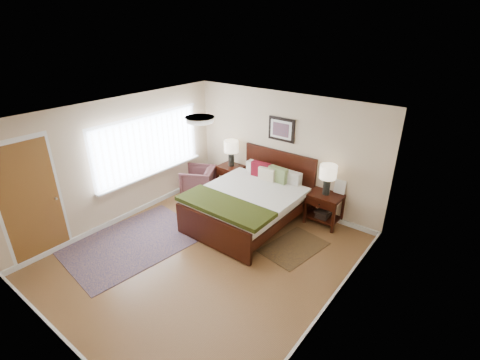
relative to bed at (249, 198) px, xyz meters
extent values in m
plane|color=brown|center=(0.07, -1.37, -0.57)|extent=(5.00, 5.00, 0.00)
cube|color=beige|center=(0.07, 1.13, 0.68)|extent=(4.50, 0.04, 2.50)
cube|color=beige|center=(0.07, -3.87, 0.68)|extent=(4.50, 0.04, 2.50)
cube|color=beige|center=(-2.18, -1.37, 0.68)|extent=(0.04, 5.00, 2.50)
cube|color=beige|center=(2.32, -1.37, 0.68)|extent=(0.04, 5.00, 2.50)
cube|color=white|center=(0.07, -1.37, 1.93)|extent=(4.50, 5.00, 0.02)
cube|color=silver|center=(-2.16, -0.67, 0.83)|extent=(0.02, 2.72, 1.32)
cube|color=silver|center=(-2.14, -0.67, 0.83)|extent=(0.01, 2.60, 1.20)
cube|color=silver|center=(-2.11, -0.67, 0.20)|extent=(0.10, 2.72, 0.04)
cube|color=silver|center=(-2.16, -3.12, 0.52)|extent=(0.01, 1.00, 2.18)
cube|color=brown|center=(-2.15, -3.12, 0.48)|extent=(0.01, 0.90, 2.10)
cylinder|color=#999999|center=(-2.13, -2.74, 0.43)|extent=(0.04, 0.04, 0.04)
cylinder|color=white|center=(0.07, -1.37, 1.89)|extent=(0.40, 0.40, 0.07)
cylinder|color=beige|center=(0.07, -1.37, 1.93)|extent=(0.44, 0.44, 0.01)
cube|color=black|center=(0.00, 1.09, 0.07)|extent=(1.76, 0.06, 1.23)
cube|color=black|center=(0.00, -1.14, -0.24)|extent=(1.76, 0.06, 0.61)
cube|color=black|center=(-0.84, -0.03, -0.21)|extent=(0.06, 2.20, 0.20)
cube|color=black|center=(0.84, -0.03, -0.21)|extent=(0.06, 2.20, 0.20)
cube|color=beige|center=(0.00, -0.03, -0.07)|extent=(1.66, 2.18, 0.24)
cube|color=beige|center=(0.00, -0.13, 0.09)|extent=(1.84, 1.95, 0.11)
cube|color=#2F340F|center=(0.00, -0.78, 0.15)|extent=(1.88, 0.70, 0.08)
cube|color=beige|center=(-0.38, 0.85, 0.25)|extent=(0.55, 0.18, 0.29)
cube|color=beige|center=(0.38, 0.85, 0.25)|extent=(0.55, 0.18, 0.29)
cube|color=#5D0A16|center=(-0.24, 0.73, 0.29)|extent=(0.43, 0.17, 0.35)
cube|color=olive|center=(0.20, 0.73, 0.29)|extent=(0.42, 0.16, 0.35)
cube|color=beige|center=(-0.02, 0.65, 0.27)|extent=(0.38, 0.13, 0.31)
cube|color=black|center=(0.00, 1.10, 1.15)|extent=(0.62, 0.03, 0.50)
cube|color=silver|center=(0.00, 1.08, 1.15)|extent=(0.50, 0.01, 0.38)
cube|color=#A52D23|center=(0.00, 1.07, 1.15)|extent=(0.38, 0.01, 0.28)
cube|color=black|center=(-1.20, 0.90, 0.07)|extent=(0.56, 0.50, 0.05)
cube|color=black|center=(-1.44, 0.68, -0.26)|extent=(0.05, 0.05, 0.62)
cube|color=black|center=(-0.95, 0.68, -0.26)|extent=(0.05, 0.05, 0.62)
cube|color=black|center=(-1.44, 1.12, -0.26)|extent=(0.05, 0.05, 0.62)
cube|color=black|center=(-0.95, 1.12, -0.26)|extent=(0.05, 0.05, 0.62)
cube|color=black|center=(-1.20, 0.66, -0.03)|extent=(0.50, 0.03, 0.14)
cube|color=black|center=(1.21, 0.90, 0.07)|extent=(0.67, 0.50, 0.05)
cube|color=black|center=(0.91, 0.68, -0.26)|extent=(0.05, 0.05, 0.62)
cube|color=black|center=(1.52, 0.68, -0.26)|extent=(0.05, 0.05, 0.62)
cube|color=black|center=(0.91, 1.12, -0.26)|extent=(0.05, 0.05, 0.62)
cube|color=black|center=(1.52, 1.12, -0.26)|extent=(0.05, 0.05, 0.62)
cube|color=black|center=(1.21, 0.66, -0.03)|extent=(0.61, 0.03, 0.14)
cube|color=black|center=(1.21, 0.90, -0.43)|extent=(0.61, 0.44, 0.03)
cube|color=black|center=(1.21, 0.90, -0.40)|extent=(0.24, 0.31, 0.03)
cube|color=black|center=(1.21, 0.90, -0.36)|extent=(0.24, 0.31, 0.03)
cube|color=black|center=(1.21, 0.90, -0.33)|extent=(0.24, 0.31, 0.03)
cube|color=black|center=(1.21, 0.90, -0.29)|extent=(0.24, 0.31, 0.03)
cylinder|color=black|center=(-1.20, 0.90, 0.26)|extent=(0.14, 0.14, 0.32)
cylinder|color=black|center=(-1.20, 0.90, 0.44)|extent=(0.02, 0.02, 0.06)
cylinder|color=beige|center=(-1.20, 0.90, 0.58)|extent=(0.33, 0.33, 0.26)
cylinder|color=black|center=(1.21, 0.90, 0.26)|extent=(0.14, 0.14, 0.32)
cylinder|color=black|center=(1.21, 0.90, 0.44)|extent=(0.02, 0.02, 0.06)
cylinder|color=beige|center=(1.21, 0.90, 0.58)|extent=(0.33, 0.33, 0.26)
imported|color=brown|center=(-1.73, 0.30, -0.23)|extent=(0.98, 0.97, 0.67)
cube|color=#0D1744|center=(-1.28, -1.92, -0.56)|extent=(1.95, 2.56, 0.01)
cube|color=black|center=(1.18, -0.21, -0.56)|extent=(0.97, 1.30, 0.01)
camera|label=1|loc=(3.63, -4.98, 3.23)|focal=26.00mm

